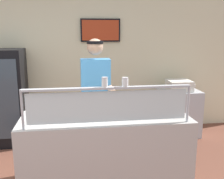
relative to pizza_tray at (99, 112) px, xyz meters
name	(u,v)px	position (x,y,z in m)	size (l,w,h in m)	color
ground_plane	(100,167)	(0.06, 0.56, -0.97)	(12.00, 12.00, 0.00)	brown
shop_rear_unit	(92,59)	(0.06, 2.05, 0.39)	(6.21, 0.13, 2.70)	beige
serving_counter	(106,157)	(0.06, -0.10, -0.49)	(1.81, 0.69, 0.95)	#BCB7B2
sneeze_guard	(109,101)	(0.06, -0.38, 0.23)	(1.64, 0.06, 0.38)	#B2B5BC
pizza_tray	(99,112)	(0.00, 0.00, 0.00)	(0.44, 0.44, 0.04)	#9EA0A8
pizza_server	(99,111)	(-0.01, -0.02, 0.02)	(0.07, 0.28, 0.01)	#ADAFB7
parmesan_shaker	(105,83)	(0.02, -0.38, 0.41)	(0.06, 0.06, 0.10)	white
pepper_flake_shaker	(125,83)	(0.22, -0.38, 0.41)	(0.06, 0.06, 0.09)	white
worker_figure	(96,96)	(0.02, 0.60, 0.04)	(0.41, 0.50, 1.76)	#23232D
drink_fridge	(4,97)	(-1.43, 1.61, -0.18)	(0.70, 0.62, 1.57)	black
prep_shelf	(178,112)	(1.57, 1.57, -0.56)	(0.70, 0.55, 0.82)	#B7BABF
pizza_box_stack	(179,85)	(1.57, 1.57, -0.05)	(0.43, 0.41, 0.18)	silver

